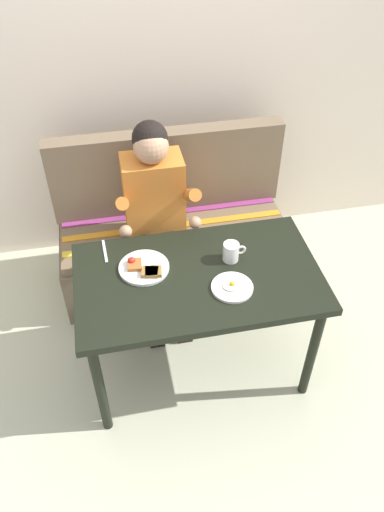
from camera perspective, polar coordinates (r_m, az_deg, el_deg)
ground_plane at (r=2.99m, az=0.58°, el=-12.15°), size 8.00×8.00×0.00m
back_wall at (r=3.19m, az=-4.28°, el=21.56°), size 4.40×0.10×2.60m
table at (r=2.49m, az=0.68°, el=-3.52°), size 1.20×0.70×0.73m
couch at (r=3.25m, az=-2.14°, el=2.14°), size 1.44×0.56×1.00m
person at (r=2.85m, az=-4.18°, el=5.87°), size 0.45×0.61×1.21m
plate_breakfast at (r=2.45m, az=-5.47°, el=-1.35°), size 0.25×0.25×0.05m
plate_eggs at (r=2.37m, az=4.61°, el=-3.56°), size 0.20×0.20×0.04m
coffee_mug at (r=2.48m, az=4.52°, el=0.52°), size 0.12×0.08×0.10m
fork at (r=2.59m, az=-9.93°, el=0.56°), size 0.02×0.17×0.00m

